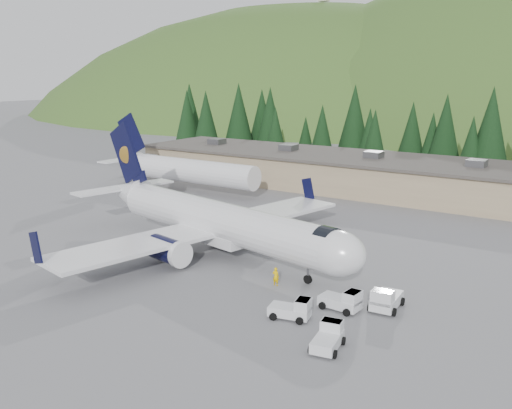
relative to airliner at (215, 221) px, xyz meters
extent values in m
plane|color=slate|center=(1.06, -0.22, -3.27)|extent=(600.00, 600.00, 0.00)
cylinder|color=white|center=(1.06, -0.22, 0.16)|extent=(28.48, 9.39, 3.80)
ellipsoid|color=white|center=(14.92, -3.05, 0.16)|extent=(5.60, 4.71, 3.80)
cylinder|color=black|center=(13.93, -2.85, 0.62)|extent=(2.01, 3.35, 3.13)
cone|color=white|center=(-15.77, 3.22, 0.57)|extent=(6.70, 4.94, 3.80)
cube|color=white|center=(0.07, -0.01, -1.43)|extent=(8.57, 4.79, 1.01)
cube|color=white|center=(-0.92, 0.19, -0.85)|extent=(12.33, 34.77, 0.35)
cube|color=black|center=(1.04, 17.32, 0.47)|extent=(2.04, 0.56, 2.90)
cube|color=black|center=(-5.85, -16.34, 0.47)|extent=(2.04, 0.56, 2.90)
cylinder|color=black|center=(1.24, 5.73, -1.71)|extent=(4.62, 3.13, 2.32)
cylinder|color=white|center=(3.12, 5.34, -1.71)|extent=(1.09, 2.54, 2.47)
cube|color=white|center=(1.24, 5.73, -1.15)|extent=(2.23, 0.69, 0.91)
cylinder|color=black|center=(-1.10, -5.76, -1.71)|extent=(4.62, 3.13, 2.32)
cylinder|color=white|center=(0.78, -6.14, -1.71)|extent=(1.09, 2.54, 2.47)
cube|color=white|center=(-1.10, -5.76, -1.15)|extent=(2.23, 0.69, 0.91)
cube|color=black|center=(-15.57, 3.18, 5.30)|extent=(6.18, 1.55, 7.42)
ellipsoid|color=gold|center=(-15.33, 3.34, 5.10)|extent=(2.00, 0.58, 2.00)
ellipsoid|color=gold|center=(-15.42, 2.95, 5.10)|extent=(2.00, 0.58, 2.00)
cube|color=black|center=(-13.00, 2.66, 2.67)|extent=(2.78, 0.81, 2.00)
cube|color=white|center=(-16.27, 3.33, 1.07)|extent=(5.10, 12.90, 0.22)
cylinder|color=slate|center=(11.95, -2.44, -2.36)|extent=(0.24, 0.24, 1.82)
cylinder|color=black|center=(11.95, -2.44, -2.89)|extent=(0.81, 0.43, 0.77)
cylinder|color=slate|center=(-1.36, 3.06, -2.26)|extent=(0.29, 0.29, 2.02)
cylinder|color=black|center=(-0.97, 2.98, -2.72)|extent=(1.16, 0.57, 1.11)
cylinder|color=black|center=(-1.76, 3.14, -2.72)|extent=(1.16, 0.57, 1.11)
cylinder|color=slate|center=(-2.46, -2.28, -2.26)|extent=(0.29, 0.29, 2.02)
cylinder|color=black|center=(-2.06, -2.36, -2.72)|extent=(1.16, 0.57, 1.11)
cylinder|color=black|center=(-2.85, -2.20, -2.72)|extent=(1.16, 0.57, 1.11)
cylinder|color=white|center=(-20.94, 21.78, -0.07)|extent=(22.00, 3.60, 3.60)
cone|color=white|center=(-34.94, 21.78, 0.13)|extent=(5.00, 3.60, 3.60)
cube|color=black|center=(-33.94, 21.78, 4.73)|extent=(5.82, 0.28, 6.89)
cube|color=white|center=(-34.94, 21.78, 0.73)|extent=(2.40, 11.00, 0.20)
cube|color=silver|center=(14.27, -9.41, -2.71)|extent=(3.30, 2.15, 0.71)
cube|color=silver|center=(15.26, -9.19, -2.11)|extent=(1.30, 1.61, 0.91)
cube|color=black|center=(15.26, -9.19, -1.70)|extent=(1.18, 1.49, 0.10)
cylinder|color=black|center=(15.08, -8.40, -2.99)|extent=(0.60, 0.34, 0.57)
cylinder|color=black|center=(15.44, -9.99, -2.99)|extent=(0.60, 0.34, 0.57)
cylinder|color=black|center=(13.10, -8.84, -2.99)|extent=(0.60, 0.34, 0.57)
cylinder|color=black|center=(13.46, -10.43, -2.99)|extent=(0.60, 0.34, 0.57)
cube|color=silver|center=(16.63, -5.86, -2.69)|extent=(3.24, 1.76, 0.73)
cube|color=silver|center=(17.68, -5.92, -2.06)|extent=(1.14, 1.53, 0.94)
cube|color=black|center=(17.68, -5.92, -1.64)|extent=(1.03, 1.42, 0.10)
cylinder|color=black|center=(17.73, -5.08, -2.98)|extent=(0.60, 0.27, 0.59)
cylinder|color=black|center=(17.63, -6.76, -2.98)|extent=(0.60, 0.27, 0.59)
cylinder|color=black|center=(15.64, -4.96, -2.98)|extent=(0.60, 0.27, 0.59)
cylinder|color=black|center=(15.54, -6.63, -2.98)|extent=(0.60, 0.27, 0.59)
cube|color=silver|center=(18.79, -12.24, -2.72)|extent=(2.02, 3.25, 0.71)
cube|color=silver|center=(18.61, -11.24, -2.11)|extent=(1.57, 1.24, 0.91)
cube|color=black|center=(18.61, -11.24, -1.71)|extent=(1.45, 1.13, 0.10)
cylinder|color=black|center=(17.81, -11.39, -2.99)|extent=(0.32, 0.60, 0.57)
cylinder|color=black|center=(19.41, -11.10, -2.99)|extent=(0.32, 0.60, 0.57)
cylinder|color=black|center=(18.17, -13.38, -2.99)|extent=(0.32, 0.60, 0.57)
cylinder|color=black|center=(19.76, -13.09, -2.99)|extent=(0.32, 0.60, 0.57)
cube|color=#958262|center=(-3.94, 37.78, -0.87)|extent=(70.00, 16.00, 4.80)
cube|color=#47423D|center=(-3.94, 37.78, 1.68)|extent=(71.00, 17.00, 0.40)
cube|color=slate|center=(-28.94, 37.78, 2.33)|extent=(2.50, 2.50, 1.00)
cube|color=slate|center=(-13.94, 37.78, 2.33)|extent=(2.50, 2.50, 1.00)
cube|color=slate|center=(1.06, 37.78, 2.33)|extent=(2.50, 2.50, 1.00)
cube|color=slate|center=(16.06, 37.78, 2.33)|extent=(2.50, 2.50, 1.00)
cube|color=silver|center=(19.54, -3.72, -2.64)|extent=(1.99, 3.57, 0.80)
cube|color=silver|center=(19.63, -4.86, -1.95)|extent=(1.69, 1.27, 1.03)
cube|color=black|center=(19.63, -4.86, -1.49)|extent=(1.57, 1.15, 0.11)
cylinder|color=black|center=(20.55, -4.79, -2.95)|extent=(0.30, 0.66, 0.64)
cylinder|color=black|center=(18.72, -4.93, -2.95)|extent=(0.30, 0.66, 0.64)
cylinder|color=black|center=(20.37, -2.50, -2.95)|extent=(0.30, 0.66, 0.64)
cylinder|color=black|center=(18.54, -2.64, -2.95)|extent=(0.30, 0.66, 0.64)
imported|color=#FFC700|center=(9.90, -4.37, -2.46)|extent=(0.61, 0.43, 1.62)
cone|color=black|center=(-59.37, 66.24, 5.41)|extent=(6.36, 6.36, 13.02)
cone|color=black|center=(-54.69, 59.84, 3.62)|extent=(5.05, 5.05, 10.34)
cone|color=black|center=(-51.53, 56.13, 4.69)|extent=(5.84, 5.84, 11.94)
cone|color=black|center=(-46.12, 56.16, 4.67)|extent=(5.82, 5.82, 11.91)
cone|color=black|center=(-40.65, 61.00, 5.60)|extent=(6.50, 6.50, 13.30)
cone|color=black|center=(-38.34, 66.87, 4.78)|extent=(5.91, 5.91, 12.08)
cone|color=black|center=(-34.09, 63.72, 5.11)|extent=(6.15, 6.15, 12.57)
cone|color=black|center=(-28.26, 56.61, 2.96)|extent=(4.57, 4.57, 9.34)
cone|color=black|center=(-25.07, 63.67, 1.66)|extent=(3.62, 3.62, 7.40)
cone|color=black|center=(-19.86, 61.17, 3.25)|extent=(4.78, 4.78, 9.79)
cone|color=black|center=(-15.49, 67.12, 5.54)|extent=(6.46, 6.46, 13.22)
cone|color=black|center=(-11.41, 65.69, 2.89)|extent=(4.52, 4.52, 9.24)
cone|color=black|center=(-6.25, 55.72, 3.14)|extent=(4.70, 4.70, 9.62)
cone|color=black|center=(-2.53, 65.34, 3.77)|extent=(5.16, 5.16, 10.56)
cone|color=black|center=(1.57, 64.97, 2.71)|extent=(4.39, 4.39, 8.98)
cone|color=black|center=(4.39, 63.27, 4.74)|extent=(5.87, 5.87, 12.01)
cone|color=black|center=(10.80, 56.76, 2.84)|extent=(4.48, 4.48, 9.17)
cone|color=black|center=(13.29, 58.22, 5.62)|extent=(6.52, 6.52, 13.33)
ellipsoid|color=#30501F|center=(-88.94, 169.78, -78.27)|extent=(336.00, 240.00, 240.00)
camera|label=1|loc=(34.05, -43.34, 14.48)|focal=40.00mm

